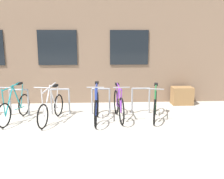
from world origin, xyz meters
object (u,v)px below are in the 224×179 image
object	(u,v)px
bicycle_teal	(15,107)
bicycle_purple	(119,105)
bicycle_silver	(51,108)
bicycle_green	(155,105)
planter_box	(182,96)
bicycle_blue	(97,107)

from	to	relation	value
bicycle_teal	bicycle_purple	world-z (taller)	bicycle_teal
bicycle_teal	bicycle_silver	bearing A→B (deg)	-6.03
bicycle_silver	bicycle_green	bearing A→B (deg)	2.55
bicycle_green	bicycle_purple	bearing A→B (deg)	179.65
bicycle_silver	planter_box	distance (m)	4.42
bicycle_teal	planter_box	bearing A→B (deg)	15.75
planter_box	bicycle_teal	bearing A→B (deg)	-164.25
bicycle_silver	bicycle_blue	xyz separation A→B (m)	(1.24, -0.04, 0.03)
bicycle_teal	bicycle_blue	world-z (taller)	bicycle_blue
bicycle_silver	bicycle_blue	world-z (taller)	bicycle_silver
bicycle_teal	planter_box	distance (m)	5.35
bicycle_silver	bicycle_purple	distance (m)	1.86
bicycle_blue	bicycle_purple	distance (m)	0.65
bicycle_purple	planter_box	world-z (taller)	bicycle_purple
bicycle_blue	planter_box	xyz separation A→B (m)	(2.90, 1.60, -0.10)
planter_box	bicycle_blue	bearing A→B (deg)	-151.06
bicycle_silver	bicycle_teal	distance (m)	1.02
bicycle_blue	planter_box	world-z (taller)	bicycle_blue
bicycle_teal	planter_box	world-z (taller)	bicycle_teal
bicycle_blue	bicycle_silver	bearing A→B (deg)	178.09
bicycle_teal	bicycle_blue	distance (m)	2.26
bicycle_purple	planter_box	size ratio (longest dim) A/B	2.43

